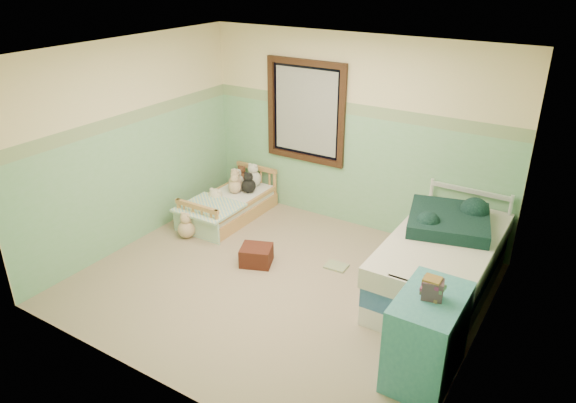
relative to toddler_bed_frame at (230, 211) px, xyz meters
The scene contains 29 objects.
floor 1.82m from the toddler_bed_frame, 35.38° to the right, with size 4.20×3.60×0.02m, color gray.
ceiling 3.03m from the toddler_bed_frame, 35.38° to the right, with size 4.20×3.60×0.02m, color silver.
wall_back 2.02m from the toddler_bed_frame, 26.90° to the left, with size 4.20×0.04×2.50m, color beige.
wall_front 3.41m from the toddler_bed_frame, 62.58° to the right, with size 4.20×0.04×2.50m, color beige.
wall_left 1.68m from the toddler_bed_frame, 120.62° to the right, with size 0.04×3.60×2.50m, color beige.
wall_right 3.91m from the toddler_bed_frame, 16.35° to the right, with size 0.04×3.60×2.50m, color beige.
wainscot_mint 1.78m from the toddler_bed_frame, 26.43° to the left, with size 4.20×0.01×1.50m, color #73B278.
border_strip 2.22m from the toddler_bed_frame, 26.43° to the left, with size 4.20×0.01×0.15m, color #447544.
window_frame 1.72m from the toddler_bed_frame, 42.36° to the left, with size 1.16×0.06×1.36m, color black.
window_blinds 1.73m from the toddler_bed_frame, 42.76° to the left, with size 0.92×0.01×1.12m, color #BBBBB6.
toddler_bed_frame is the anchor object (origin of this frame).
toddler_mattress 0.15m from the toddler_bed_frame, ahead, with size 0.63×1.32×0.12m, color white.
patchwork_quilt 0.48m from the toddler_bed_frame, 90.00° to the right, with size 0.75×0.69×0.03m, color #70B7DB.
plush_bed_brown 0.60m from the toddler_bed_frame, 106.70° to the left, with size 0.18×0.18×0.18m, color brown.
plush_bed_white 0.60m from the toddler_bed_frame, 84.29° to the left, with size 0.23×0.23×0.23m, color silver.
plush_bed_tan 0.43m from the toddler_bed_frame, 109.65° to the left, with size 0.20×0.20×0.20m, color #DBB48B.
plush_bed_dark 0.44m from the toddler_bed_frame, 65.10° to the left, with size 0.20×0.20×0.20m, color black.
plush_floor_cream 0.20m from the toddler_bed_frame, 152.70° to the right, with size 0.28×0.28×0.28m, color beige.
plush_floor_tan 0.77m from the toddler_bed_frame, 97.96° to the right, with size 0.23×0.23×0.23m, color #DBB48B.
twin_bed_frame 3.04m from the toddler_bed_frame, ahead, with size 0.97×1.94×0.22m, color silver.
twin_boxspring 3.05m from the toddler_bed_frame, ahead, with size 0.97×1.94×0.22m, color navy.
twin_mattress 3.08m from the toddler_bed_frame, ahead, with size 1.01×1.98×0.22m, color beige.
teal_blanket 3.05m from the toddler_bed_frame, ahead, with size 0.82×0.87×0.14m, color black.
dresser 3.68m from the toddler_bed_frame, 25.29° to the right, with size 0.51×0.81×0.81m, color teal.
book_stack 3.76m from the toddler_bed_frame, 25.55° to the right, with size 0.16×0.13×0.16m, color brown.
red_pillow 1.32m from the toddler_bed_frame, 38.63° to the right, with size 0.36×0.31×0.22m, color maroon.
floor_book 1.91m from the toddler_bed_frame, 11.95° to the right, with size 0.25×0.20×0.02m, color gold.
extra_plush_0 0.35m from the toddler_bed_frame, 98.50° to the left, with size 0.19×0.19×0.19m, color #DBB48B.
extra_plush_1 0.47m from the toddler_bed_frame, 108.62° to the left, with size 0.19×0.19×0.19m, color silver.
Camera 1 is at (2.75, -4.18, 3.32)m, focal length 33.26 mm.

